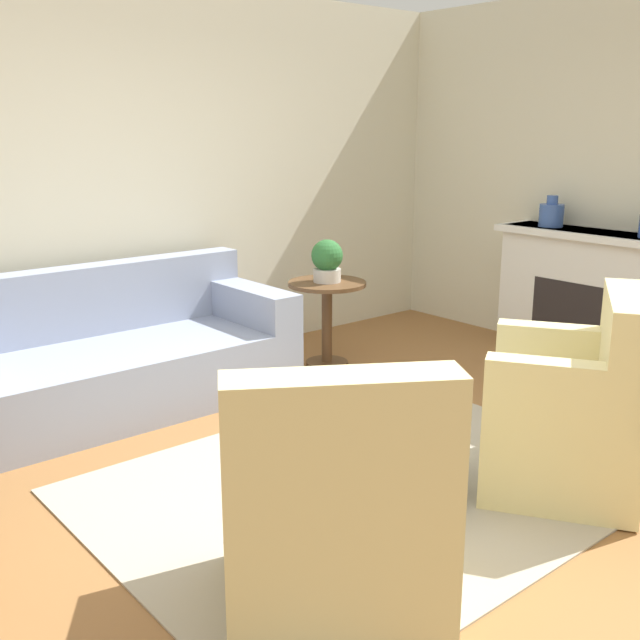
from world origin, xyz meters
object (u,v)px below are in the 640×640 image
object	(u,v)px
armchair_left	(333,517)
armchair_right	(574,414)
side_table	(327,308)
potted_plant_on_side_table	(327,260)
couch	(114,359)
ottoman_table	(376,434)
vase_mantel_near	(551,214)

from	to	relation	value
armchair_left	armchair_right	xyz separation A→B (m)	(1.60, 0.00, 0.00)
armchair_left	side_table	size ratio (longest dim) A/B	1.62
armchair_left	potted_plant_on_side_table	xyz separation A→B (m)	(1.95, 2.33, 0.42)
couch	ottoman_table	distance (m)	2.00
couch	potted_plant_on_side_table	xyz separation A→B (m)	(1.62, -0.25, 0.51)
potted_plant_on_side_table	side_table	bearing A→B (deg)	0.00
couch	vase_mantel_near	size ratio (longest dim) A/B	9.36
side_table	potted_plant_on_side_table	size ratio (longest dim) A/B	2.05
armchair_right	couch	bearing A→B (deg)	116.13
armchair_left	ottoman_table	world-z (taller)	armchair_left
potted_plant_on_side_table	couch	bearing A→B (deg)	171.19
armchair_left	armchair_right	size ratio (longest dim) A/B	1.00
couch	potted_plant_on_side_table	size ratio (longest dim) A/B	7.15
armchair_right	vase_mantel_near	xyz separation A→B (m)	(1.97, 1.49, 0.72)
side_table	potted_plant_on_side_table	xyz separation A→B (m)	(0.00, 0.00, 0.37)
side_table	armchair_right	bearing A→B (deg)	-98.71
couch	vase_mantel_near	world-z (taller)	vase_mantel_near
armchair_right	potted_plant_on_side_table	bearing A→B (deg)	81.29
potted_plant_on_side_table	armchair_left	bearing A→B (deg)	-130.03
couch	side_table	size ratio (longest dim) A/B	3.48
armchair_left	vase_mantel_near	distance (m)	3.94
armchair_left	couch	bearing A→B (deg)	82.64
armchair_right	ottoman_table	size ratio (longest dim) A/B	1.27
armchair_right	side_table	bearing A→B (deg)	81.29
couch	vase_mantel_near	distance (m)	3.51
vase_mantel_near	side_table	bearing A→B (deg)	152.72
ottoman_table	potted_plant_on_side_table	xyz separation A→B (m)	(1.10, 1.68, 0.55)
ottoman_table	side_table	bearing A→B (deg)	56.80
side_table	ottoman_table	bearing A→B (deg)	-123.20
couch	armchair_left	distance (m)	2.60
vase_mantel_near	potted_plant_on_side_table	distance (m)	1.84
side_table	vase_mantel_near	distance (m)	1.94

